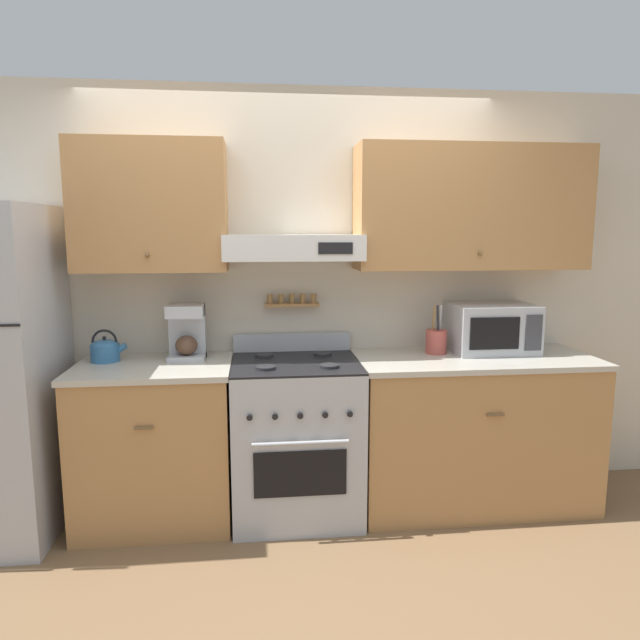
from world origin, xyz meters
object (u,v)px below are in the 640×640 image
at_px(coffee_maker, 187,332).
at_px(microwave, 491,328).
at_px(tea_kettle, 105,350).
at_px(utensil_crock, 436,341).
at_px(stove_range, 296,437).

height_order(coffee_maker, microwave, coffee_maker).
distance_m(tea_kettle, utensil_crock, 1.99).
height_order(coffee_maker, utensil_crock, coffee_maker).
bearing_deg(tea_kettle, stove_range, -6.63).
xyz_separation_m(stove_range, coffee_maker, (-0.63, 0.15, 0.62)).
bearing_deg(stove_range, coffee_maker, 166.47).
height_order(tea_kettle, coffee_maker, coffee_maker).
relative_size(tea_kettle, microwave, 0.42).
distance_m(stove_range, microwave, 1.39).
height_order(stove_range, utensil_crock, utensil_crock).
distance_m(stove_range, utensil_crock, 1.04).
relative_size(stove_range, coffee_maker, 3.20).
distance_m(tea_kettle, microwave, 2.35).
xyz_separation_m(tea_kettle, coffee_maker, (0.47, 0.02, 0.09)).
bearing_deg(stove_range, microwave, 6.69).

